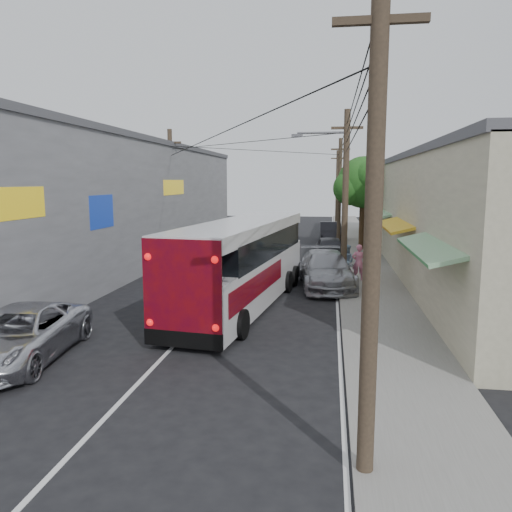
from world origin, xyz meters
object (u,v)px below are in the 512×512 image
Objects in this scene: jeepney at (19,335)px; pedestrian_far at (346,261)px; coach_bus at (243,262)px; parked_car_mid at (330,249)px; parked_car_far at (330,232)px; parked_suv at (326,270)px; pedestrian_near at (359,262)px.

jeepney is 15.83m from pedestrian_far.
parked_car_mid is at bearing 80.58° from coach_bus.
parked_car_far is (0.00, 10.56, 0.02)m from parked_car_mid.
parked_suv is 7.48m from parked_car_mid.
coach_bus is 7.13× the size of pedestrian_far.
jeepney is 13.61m from parked_suv.
jeepney is at bearing -118.95° from parked_car_mid.
coach_bus is 7.14m from pedestrian_near.
pedestrian_far is (4.19, 5.93, -0.78)m from coach_bus.
parked_car_mid is 5.51m from pedestrian_far.
parked_suv is at bearing 57.82° from coach_bus.
parked_suv is at bearing -92.92° from parked_car_far.
parked_car_far reaches higher than jeepney.
coach_bus reaches higher than jeepney.
parked_suv is 1.20× the size of parked_car_far.
parked_suv is at bearing -95.77° from parked_car_mid.
parked_car_mid is 0.94× the size of parked_car_far.
parked_car_mid is 2.56× the size of pedestrian_near.
parked_suv reaches higher than parked_car_far.
parked_car_mid is (3.39, 11.38, -0.97)m from coach_bus.
jeepney is 1.10× the size of parked_car_far.
jeepney is 3.16× the size of pedestrian_far.
parked_car_mid is (0.19, 7.47, -0.07)m from parked_suv.
pedestrian_near reaches higher than pedestrian_far.
parked_car_mid is 6.25m from pedestrian_near.
parked_suv is 3.45× the size of pedestrian_far.
coach_bus is at bearing -110.91° from parked_car_mid.
parked_car_mid is at bearing -47.42° from pedestrian_far.
pedestrian_near is at bearing 45.31° from jeepney.
parked_car_far reaches higher than parked_car_mid.
pedestrian_near reaches higher than jeepney.
jeepney is 0.92× the size of parked_suv.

